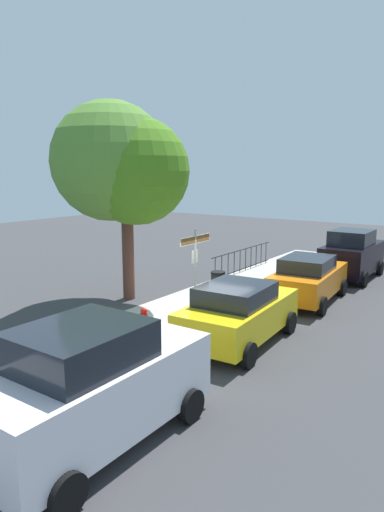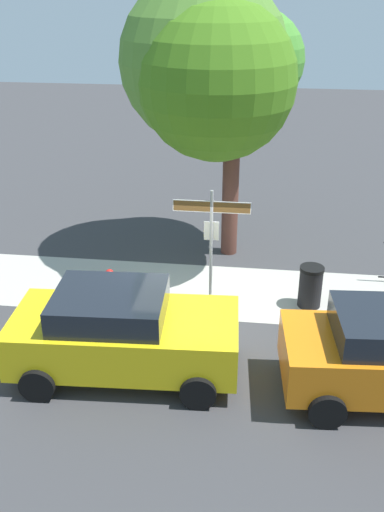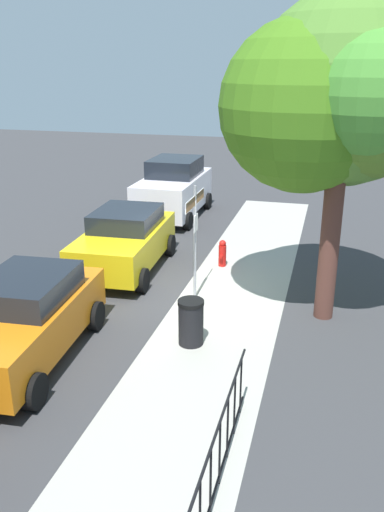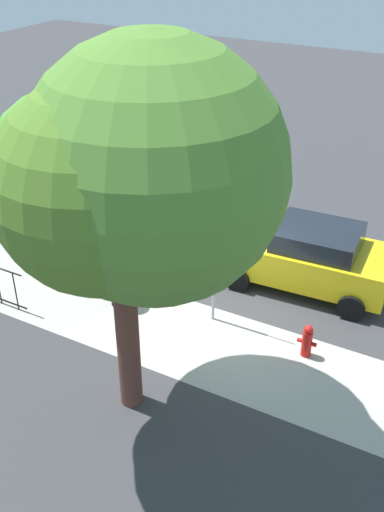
{
  "view_description": "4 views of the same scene",
  "coord_description": "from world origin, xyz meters",
  "px_view_note": "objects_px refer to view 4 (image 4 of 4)",
  "views": [
    {
      "loc": [
        -11.87,
        -7.86,
        4.67
      ],
      "look_at": [
        0.25,
        0.59,
        1.93
      ],
      "focal_mm": 32.34,
      "sensor_mm": 36.0,
      "label": 1
    },
    {
      "loc": [
        1.16,
        -10.69,
        6.76
      ],
      "look_at": [
        -0.25,
        0.39,
        1.34
      ],
      "focal_mm": 40.28,
      "sensor_mm": 36.0,
      "label": 2
    },
    {
      "loc": [
        11.72,
        3.44,
        5.5
      ],
      "look_at": [
        0.59,
        0.44,
        1.27
      ],
      "focal_mm": 36.87,
      "sensor_mm": 36.0,
      "label": 3
    },
    {
      "loc": [
        -4.74,
        10.47,
        8.42
      ],
      "look_at": [
        0.77,
        0.31,
        1.49
      ],
      "focal_mm": 41.67,
      "sensor_mm": 36.0,
      "label": 4
    }
  ],
  "objects_px": {
    "car_black": "(19,172)",
    "car_orange": "(139,212)",
    "car_yellow": "(307,256)",
    "shade_tree": "(139,174)",
    "trash_bin": "(121,286)",
    "fire_hydrant": "(307,341)",
    "street_sign": "(214,245)"
  },
  "relations": [
    {
      "from": "street_sign",
      "to": "car_yellow",
      "type": "bearing_deg",
      "value": -120.33
    },
    {
      "from": "street_sign",
      "to": "fire_hydrant",
      "type": "distance_m",
      "value": 2.85
    },
    {
      "from": "street_sign",
      "to": "trash_bin",
      "type": "height_order",
      "value": "street_sign"
    },
    {
      "from": "car_yellow",
      "to": "car_black",
      "type": "relative_size",
      "value": 1.06
    },
    {
      "from": "street_sign",
      "to": "car_orange",
      "type": "relative_size",
      "value": 0.66
    },
    {
      "from": "car_yellow",
      "to": "fire_hydrant",
      "type": "xyz_separation_m",
      "value": [
        -0.94,
        2.6,
        -0.48
      ]
    },
    {
      "from": "car_orange",
      "to": "trash_bin",
      "type": "relative_size",
      "value": 4.42
    },
    {
      "from": "car_orange",
      "to": "fire_hydrant",
      "type": "relative_size",
      "value": 5.56
    },
    {
      "from": "car_black",
      "to": "fire_hydrant",
      "type": "xyz_separation_m",
      "value": [
        -10.57,
        2.87,
        -0.68
      ]
    },
    {
      "from": "shade_tree",
      "to": "trash_bin",
      "type": "xyz_separation_m",
      "value": [
        2.41,
        -2.59,
        -4.36
      ]
    },
    {
      "from": "car_black",
      "to": "car_orange",
      "type": "bearing_deg",
      "value": 177.36
    },
    {
      "from": "car_black",
      "to": "fire_hydrant",
      "type": "distance_m",
      "value": 10.98
    },
    {
      "from": "car_black",
      "to": "car_yellow",
      "type": "bearing_deg",
      "value": 178.24
    },
    {
      "from": "car_black",
      "to": "trash_bin",
      "type": "xyz_separation_m",
      "value": [
        -6.01,
        3.17,
        -0.57
      ]
    },
    {
      "from": "shade_tree",
      "to": "car_orange",
      "type": "bearing_deg",
      "value": -55.7
    },
    {
      "from": "car_orange",
      "to": "car_black",
      "type": "bearing_deg",
      "value": -6.73
    },
    {
      "from": "car_yellow",
      "to": "trash_bin",
      "type": "xyz_separation_m",
      "value": [
        3.62,
        2.9,
        -0.37
      ]
    },
    {
      "from": "fire_hydrant",
      "to": "car_yellow",
      "type": "bearing_deg",
      "value": -70.15
    },
    {
      "from": "shade_tree",
      "to": "car_yellow",
      "type": "relative_size",
      "value": 1.65
    },
    {
      "from": "car_black",
      "to": "street_sign",
      "type": "bearing_deg",
      "value": 161.89
    },
    {
      "from": "car_yellow",
      "to": "car_black",
      "type": "xyz_separation_m",
      "value": [
        9.64,
        -0.27,
        0.2
      ]
    },
    {
      "from": "street_sign",
      "to": "shade_tree",
      "type": "relative_size",
      "value": 0.41
    },
    {
      "from": "car_yellow",
      "to": "fire_hydrant",
      "type": "distance_m",
      "value": 2.8
    },
    {
      "from": "trash_bin",
      "to": "car_black",
      "type": "bearing_deg",
      "value": -27.8
    },
    {
      "from": "trash_bin",
      "to": "car_orange",
      "type": "bearing_deg",
      "value": -65.15
    },
    {
      "from": "street_sign",
      "to": "car_yellow",
      "type": "relative_size",
      "value": 0.67
    },
    {
      "from": "car_yellow",
      "to": "shade_tree",
      "type": "bearing_deg",
      "value": 74.5
    },
    {
      "from": "car_orange",
      "to": "car_black",
      "type": "distance_m",
      "value": 4.65
    },
    {
      "from": "shade_tree",
      "to": "car_orange",
      "type": "height_order",
      "value": "shade_tree"
    },
    {
      "from": "fire_hydrant",
      "to": "car_black",
      "type": "bearing_deg",
      "value": -15.19
    },
    {
      "from": "car_orange",
      "to": "fire_hydrant",
      "type": "height_order",
      "value": "car_orange"
    },
    {
      "from": "shade_tree",
      "to": "car_black",
      "type": "height_order",
      "value": "shade_tree"
    }
  ]
}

